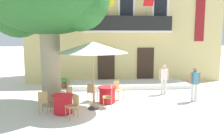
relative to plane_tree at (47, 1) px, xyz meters
The scene contains 16 objects.
ground_plane 5.86m from the plane_tree, ahead, with size 120.00×120.00×0.00m, color silver.
building_facade 7.99m from the plane_tree, 58.61° to the left, with size 13.00×5.09×7.50m.
entrance_step_platform 7.08m from the plane_tree, 41.42° to the left, with size 7.11×2.29×0.25m, color silver.
plane_tree is the anchor object (origin of this frame).
cafe_table_near_tree 4.90m from the plane_tree, ahead, with size 0.86×0.86×0.76m.
cafe_chair_near_tree_0 4.85m from the plane_tree, 14.88° to the right, with size 0.42×0.42×0.91m.
cafe_chair_near_tree_1 5.13m from the plane_tree, 10.66° to the left, with size 0.56×0.56×0.91m.
cafe_chair_near_tree_2 4.46m from the plane_tree, 10.32° to the left, with size 0.54×0.54×0.91m.
cafe_table_middle 4.42m from the plane_tree, 61.17° to the right, with size 0.86×0.86×0.76m.
cafe_chair_middle_0 4.19m from the plane_tree, 30.68° to the right, with size 0.54×0.54×0.91m.
cafe_chair_middle_1 4.21m from the plane_tree, 91.97° to the right, with size 0.46×0.46×0.91m.
cafe_chair_middle_2 4.60m from the plane_tree, 58.27° to the right, with size 0.55×0.55×0.91m.
cafe_umbrella 2.86m from the plane_tree, 23.25° to the right, with size 2.90×2.90×2.85m.
ground_planter_left 5.48m from the plane_tree, 86.21° to the left, with size 0.43×0.43×0.62m.
pedestrian_near_entrance 6.89m from the plane_tree, 13.99° to the left, with size 0.53×0.27×1.59m.
pedestrian_mid_plaza 7.60m from the plane_tree, ahead, with size 0.53×0.34×1.64m.
Camera 1 is at (-1.85, -10.53, 3.10)m, focal length 38.55 mm.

